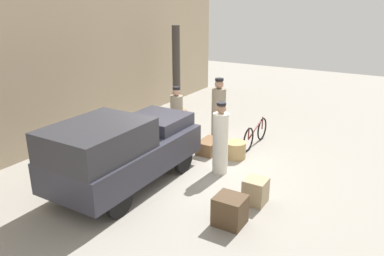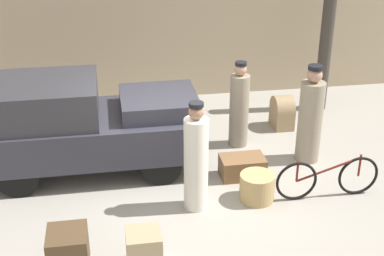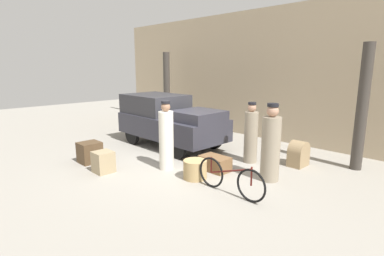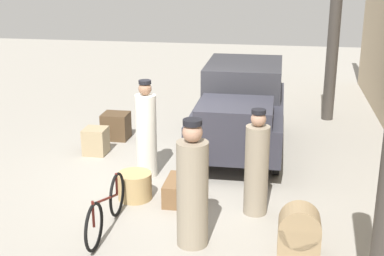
% 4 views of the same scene
% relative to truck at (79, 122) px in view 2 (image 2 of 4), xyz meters
% --- Properties ---
extents(ground_plane, '(30.00, 30.00, 0.00)m').
position_rel_truck_xyz_m(ground_plane, '(1.60, -0.89, -0.89)').
color(ground_plane, gray).
extents(canopy_pillar_right, '(0.27, 0.27, 3.11)m').
position_rel_truck_xyz_m(canopy_pillar_right, '(5.08, 1.91, 0.67)').
color(canopy_pillar_right, '#38332D').
rests_on(canopy_pillar_right, ground).
extents(truck, '(3.67, 1.67, 1.63)m').
position_rel_truck_xyz_m(truck, '(0.00, 0.00, 0.00)').
color(truck, black).
rests_on(truck, ground).
extents(bicycle, '(1.68, 0.04, 0.70)m').
position_rel_truck_xyz_m(bicycle, '(3.80, -1.58, -0.54)').
color(bicycle, black).
rests_on(bicycle, ground).
extents(wicker_basket, '(0.54, 0.54, 0.44)m').
position_rel_truck_xyz_m(wicker_basket, '(2.70, -1.47, -0.67)').
color(wicker_basket, tan).
rests_on(wicker_basket, ground).
extents(conductor_in_dark_uniform, '(0.36, 0.36, 1.63)m').
position_rel_truck_xyz_m(conductor_in_dark_uniform, '(2.88, 0.46, -0.14)').
color(conductor_in_dark_uniform, gray).
rests_on(conductor_in_dark_uniform, ground).
extents(porter_carrying_trunk, '(0.36, 0.36, 1.73)m').
position_rel_truck_xyz_m(porter_carrying_trunk, '(1.73, -1.51, -0.09)').
color(porter_carrying_trunk, silver).
rests_on(porter_carrying_trunk, ground).
extents(porter_with_bicycle, '(0.42, 0.42, 1.76)m').
position_rel_truck_xyz_m(porter_with_bicycle, '(3.95, -0.32, -0.08)').
color(porter_with_bicycle, gray).
rests_on(porter_with_bicycle, ground).
extents(trunk_wicker_pale, '(0.51, 0.54, 0.56)m').
position_rel_truck_xyz_m(trunk_wicker_pale, '(-0.13, -2.66, -0.61)').
color(trunk_wicker_pale, '#4C3823').
rests_on(trunk_wicker_pale, ground).
extents(trunk_barrel_dark, '(0.37, 0.55, 0.67)m').
position_rel_truck_xyz_m(trunk_barrel_dark, '(3.95, 1.09, -0.57)').
color(trunk_barrel_dark, '#937A56').
rests_on(trunk_barrel_dark, ground).
extents(trunk_umber_medium, '(0.45, 0.44, 0.52)m').
position_rel_truck_xyz_m(trunk_umber_medium, '(0.83, -2.77, -0.63)').
color(trunk_umber_medium, '#9E8966').
rests_on(trunk_umber_medium, ground).
extents(suitcase_small_leather, '(0.74, 0.47, 0.36)m').
position_rel_truck_xyz_m(suitcase_small_leather, '(2.66, -0.73, -0.71)').
color(suitcase_small_leather, brown).
rests_on(suitcase_small_leather, ground).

